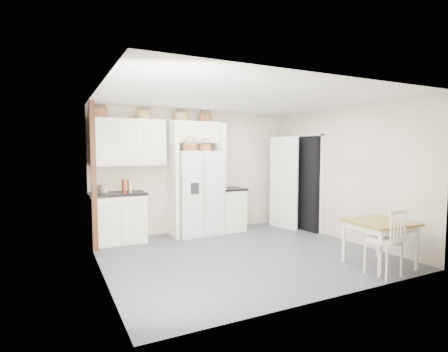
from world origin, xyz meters
TOP-DOWN VIEW (x-y plane):
  - floor at (0.00, 0.00)m, footprint 4.50×4.50m
  - ceiling at (0.00, 0.00)m, footprint 4.50×4.50m
  - wall_back at (0.00, 2.00)m, footprint 4.50×0.00m
  - wall_left at (-2.25, 0.00)m, footprint 0.00×4.00m
  - wall_right at (2.25, 0.00)m, footprint 0.00×4.00m
  - refrigerator at (-0.15, 1.66)m, footprint 0.90×0.72m
  - base_cab_left at (-1.75, 1.70)m, footprint 0.98×0.62m
  - base_cab_right at (0.65, 1.70)m, footprint 0.50×0.61m
  - dining_table at (1.54, -1.45)m, footprint 0.89×0.89m
  - windsor_chair at (1.26, -1.75)m, footprint 0.53×0.49m
  - counter_left at (-1.75, 1.70)m, footprint 1.03×0.66m
  - counter_right at (0.65, 1.70)m, footprint 0.55×0.65m
  - toaster at (-2.02, 1.67)m, footprint 0.25×0.18m
  - cookbook_red at (-1.65, 1.62)m, footprint 0.04×0.17m
  - cookbook_cream at (-1.54, 1.62)m, footprint 0.04×0.17m
  - basket_upper_a at (-2.03, 1.83)m, footprint 0.31×0.31m
  - basket_upper_c at (-1.19, 1.83)m, footprint 0.29×0.29m
  - basket_bridge_a at (-0.44, 1.83)m, footprint 0.29×0.29m
  - basket_bridge_b at (0.10, 1.83)m, footprint 0.28×0.28m
  - basket_fridge_a at (-0.34, 1.56)m, footprint 0.29×0.29m
  - basket_fridge_b at (-0.01, 1.56)m, footprint 0.25×0.25m
  - upper_cabinet at (-1.50, 1.83)m, footprint 1.40×0.34m
  - bridge_cabinet at (-0.15, 1.83)m, footprint 1.12×0.34m
  - fridge_panel_left at (-0.66, 1.70)m, footprint 0.08×0.60m
  - fridge_panel_right at (0.36, 1.70)m, footprint 0.08×0.60m
  - trim_post at (-2.20, 1.35)m, footprint 0.09×0.09m
  - doorway_void at (2.16, 1.00)m, footprint 0.18×0.85m
  - door_slab at (1.80, 1.33)m, footprint 0.21×0.79m

SIDE VIEW (x-z plane):
  - floor at x=0.00m, z-range 0.00..0.00m
  - dining_table at x=1.54m, z-range 0.00..0.69m
  - base_cab_right at x=0.65m, z-range 0.00..0.89m
  - base_cab_left at x=-1.75m, z-range 0.00..0.91m
  - windsor_chair at x=1.26m, z-range 0.00..0.99m
  - refrigerator at x=-0.15m, z-range 0.00..1.74m
  - counter_right at x=0.65m, z-range 0.89..0.93m
  - counter_left at x=-1.75m, z-range 0.91..0.95m
  - doorway_void at x=2.16m, z-range 0.00..2.05m
  - door_slab at x=1.80m, z-range 0.00..2.05m
  - toaster at x=-2.02m, z-range 0.95..1.11m
  - cookbook_cream at x=-1.54m, z-range 0.95..1.20m
  - cookbook_red at x=-1.65m, z-range 0.95..1.21m
  - fridge_panel_left at x=-0.66m, z-range 0.00..2.30m
  - fridge_panel_right at x=0.36m, z-range 0.00..2.30m
  - wall_back at x=0.00m, z-range -0.95..3.55m
  - wall_left at x=-2.25m, z-range -0.70..3.30m
  - wall_right at x=2.25m, z-range -0.70..3.30m
  - trim_post at x=-2.20m, z-range 0.00..2.60m
  - basket_fridge_b at x=-0.01m, z-range 1.74..1.87m
  - basket_fridge_a at x=-0.34m, z-range 1.74..1.89m
  - upper_cabinet at x=-1.50m, z-range 1.45..2.35m
  - bridge_cabinet at x=-0.15m, z-range 1.90..2.35m
  - basket_bridge_b at x=0.10m, z-range 2.35..2.51m
  - basket_upper_c at x=-1.19m, z-range 2.35..2.51m
  - basket_bridge_a at x=-0.44m, z-range 2.35..2.52m
  - basket_upper_a at x=-2.03m, z-range 2.35..2.52m
  - ceiling at x=0.00m, z-range 2.60..2.60m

